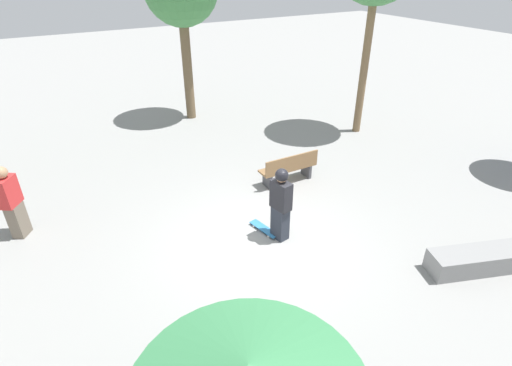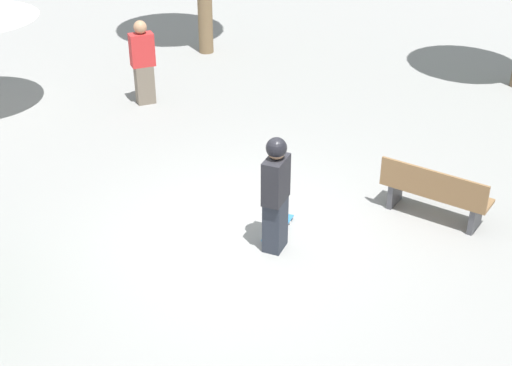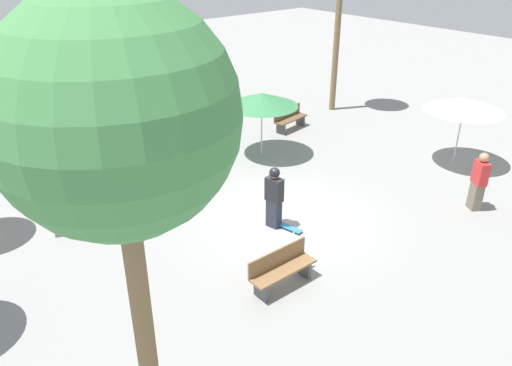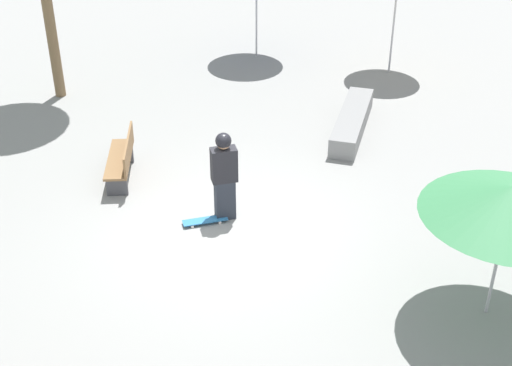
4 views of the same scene
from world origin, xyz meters
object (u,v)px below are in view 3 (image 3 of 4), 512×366
at_px(bystander_watching, 210,120).
at_px(bystander_far, 479,181).
at_px(skateboard, 288,227).
at_px(palm_tree_center_left, 116,121).
at_px(skater_main, 274,195).
at_px(concrete_ledge, 110,215).
at_px(bench_far, 290,119).
at_px(shade_umbrella_green, 262,99).
at_px(shade_umbrella_white, 465,104).
at_px(bench_near, 281,269).

height_order(bystander_watching, bystander_far, bystander_watching).
bearing_deg(skateboard, palm_tree_center_left, -70.29).
height_order(skater_main, skateboard, skater_main).
distance_m(concrete_ledge, bench_far, 8.75).
relative_size(skateboard, bystander_far, 0.49).
distance_m(concrete_ledge, bystander_watching, 6.05).
distance_m(shade_umbrella_green, bystander_watching, 2.36).
bearing_deg(bystander_watching, skater_main, 158.15).
bearing_deg(shade_umbrella_white, bystander_far, 40.52).
height_order(bench_near, bench_far, same).
xyz_separation_m(bench_near, shade_umbrella_white, (-8.75, -1.08, 1.62)).
xyz_separation_m(concrete_ledge, shade_umbrella_white, (-10.46, 3.76, 1.83)).
bearing_deg(bench_far, concrete_ledge, 4.71).
bearing_deg(bench_near, skater_main, -127.45).
bearing_deg(shade_umbrella_white, skateboard, -4.07).
xyz_separation_m(skateboard, concrete_ledge, (3.40, -3.26, 0.16)).
relative_size(concrete_ledge, palm_tree_center_left, 0.43).
height_order(skater_main, shade_umbrella_white, shade_umbrella_white).
distance_m(skateboard, bystander_far, 5.40).
height_order(concrete_ledge, bench_far, bench_far).
distance_m(bench_near, bystander_watching, 8.51).
distance_m(bench_near, palm_tree_center_left, 6.59).
xyz_separation_m(shade_umbrella_white, shade_umbrella_green, (4.43, -4.68, -0.08)).
bearing_deg(shade_umbrella_green, concrete_ledge, 8.70).
xyz_separation_m(skater_main, palm_tree_center_left, (5.59, 3.84, 4.33)).
bearing_deg(concrete_ledge, shade_umbrella_green, -171.30).
bearing_deg(bystander_far, skateboard, -84.38).
bearing_deg(shade_umbrella_white, skater_main, -6.81).
xyz_separation_m(bench_far, bystander_far, (0.37, 7.88, 0.41)).
distance_m(shade_umbrella_white, shade_umbrella_green, 6.45).
distance_m(palm_tree_center_left, bystander_watching, 13.03).
distance_m(skater_main, bystander_far, 5.68).
relative_size(shade_umbrella_white, palm_tree_center_left, 0.38).
bearing_deg(bench_near, bench_far, -133.93).
distance_m(bench_far, shade_umbrella_white, 6.41).
bearing_deg(skater_main, shade_umbrella_green, 132.74).
distance_m(bench_near, shade_umbrella_white, 8.97).
distance_m(skateboard, bench_near, 2.34).
bearing_deg(bystander_watching, skateboard, 160.77).
bearing_deg(bystander_far, shade_umbrella_white, 164.09).
distance_m(bench_far, bystander_far, 7.90).
height_order(skater_main, bench_near, skater_main).
bearing_deg(bench_far, bench_near, 36.40).
height_order(skater_main, bench_far, skater_main).
xyz_separation_m(skater_main, concrete_ledge, (3.22, -2.89, -0.69)).
bearing_deg(bystander_watching, bench_near, 152.98).
xyz_separation_m(skateboard, bystander_far, (-4.72, 2.50, 0.78)).
height_order(skateboard, bench_near, bench_near).
height_order(skateboard, shade_umbrella_white, shade_umbrella_white).
height_order(concrete_ledge, bench_near, bench_near).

